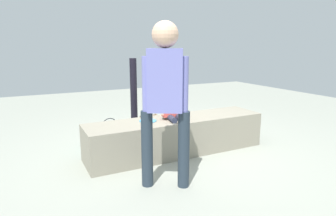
{
  "coord_description": "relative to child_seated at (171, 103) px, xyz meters",
  "views": [
    {
      "loc": [
        -1.79,
        -3.3,
        1.43
      ],
      "look_at": [
        -0.33,
        -0.39,
        0.73
      ],
      "focal_mm": 30.93,
      "sensor_mm": 36.0,
      "label": 1
    }
  ],
  "objects": [
    {
      "name": "gift_bag",
      "position": [
        -0.92,
        0.68,
        -0.54
      ],
      "size": [
        0.18,
        0.09,
        0.34
      ],
      "color": "#59C6B2",
      "rests_on": "ground_plane"
    },
    {
      "name": "cake_plate",
      "position": [
        -0.31,
        0.04,
        -0.19
      ],
      "size": [
        0.22,
        0.22,
        0.07
      ],
      "color": "#4CA5D8",
      "rests_on": "concrete_ledge"
    },
    {
      "name": "handbag_black_leather",
      "position": [
        -0.55,
        1.05,
        -0.58
      ],
      "size": [
        0.33,
        0.11,
        0.32
      ],
      "color": "black",
      "rests_on": "ground_plane"
    },
    {
      "name": "adult_standing",
      "position": [
        -0.47,
        -0.8,
        0.31
      ],
      "size": [
        0.44,
        0.35,
        1.66
      ],
      "color": "#232F3B",
      "rests_on": "ground_plane"
    },
    {
      "name": "railing_post",
      "position": [
        -0.14,
        1.04,
        -0.21
      ],
      "size": [
        0.36,
        0.36,
        1.24
      ],
      "color": "black",
      "rests_on": "ground_plane"
    },
    {
      "name": "ground_plane",
      "position": [
        0.09,
        0.0,
        -0.69
      ],
      "size": [
        12.0,
        12.0,
        0.0
      ],
      "primitive_type": "plane",
      "color": "gray"
    },
    {
      "name": "water_bottle_near_gift",
      "position": [
        1.02,
        0.59,
        -0.61
      ],
      "size": [
        0.07,
        0.07,
        0.19
      ],
      "color": "silver",
      "rests_on": "ground_plane"
    },
    {
      "name": "concrete_ledge",
      "position": [
        0.09,
        0.0,
        -0.45
      ],
      "size": [
        2.45,
        0.58,
        0.48
      ],
      "primitive_type": "cube",
      "color": "gray",
      "rests_on": "ground_plane"
    },
    {
      "name": "cake_box_white",
      "position": [
        0.92,
        1.2,
        -0.64
      ],
      "size": [
        0.3,
        0.3,
        0.11
      ],
      "primitive_type": "cube",
      "rotation": [
        0.0,
        0.0,
        -0.02
      ],
      "color": "white",
      "rests_on": "ground_plane"
    },
    {
      "name": "handbag_brown_canvas",
      "position": [
        0.22,
        1.25,
        -0.57
      ],
      "size": [
        0.32,
        0.13,
        0.34
      ],
      "color": "brown",
      "rests_on": "ground_plane"
    },
    {
      "name": "party_cup_red",
      "position": [
        0.64,
        0.87,
        -0.63
      ],
      "size": [
        0.08,
        0.08,
        0.11
      ],
      "primitive_type": "cylinder",
      "color": "red",
      "rests_on": "ground_plane"
    },
    {
      "name": "water_bottle_far_side",
      "position": [
        0.46,
        0.48,
        -0.59
      ],
      "size": [
        0.08,
        0.08,
        0.22
      ],
      "color": "silver",
      "rests_on": "ground_plane"
    },
    {
      "name": "child_seated",
      "position": [
        0.0,
        0.0,
        0.0
      ],
      "size": [
        0.28,
        0.33,
        0.48
      ],
      "color": "#292E43",
      "rests_on": "concrete_ledge"
    }
  ]
}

